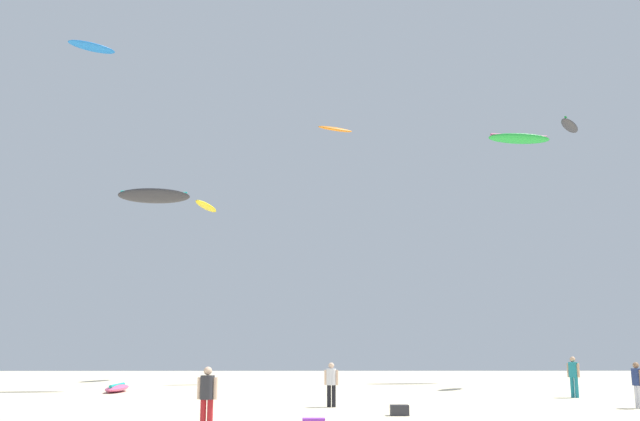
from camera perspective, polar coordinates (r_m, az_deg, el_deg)
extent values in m
cylinder|color=#B21E23|center=(17.99, -9.03, -16.30)|extent=(0.14, 0.14, 0.77)
cylinder|color=#B21E23|center=(18.04, -9.58, -16.26)|extent=(0.14, 0.14, 0.77)
cylinder|color=#2D2D33|center=(17.97, -9.23, -14.14)|extent=(0.35, 0.35, 0.58)
cylinder|color=beige|center=(17.90, -8.59, -14.24)|extent=(0.10, 0.10, 0.53)
cylinder|color=beige|center=(18.04, -9.88, -14.18)|extent=(0.10, 0.10, 0.53)
sphere|color=beige|center=(17.95, -9.19, -12.86)|extent=(0.21, 0.21, 0.21)
cylinder|color=silver|center=(27.17, 24.80, -13.73)|extent=(0.14, 0.14, 0.77)
cylinder|color=silver|center=(27.32, 24.57, -13.73)|extent=(0.14, 0.14, 0.77)
cylinder|color=navy|center=(27.21, 24.56, -12.32)|extent=(0.35, 0.35, 0.58)
cylinder|color=#936B4C|center=(27.38, 24.30, -12.38)|extent=(0.10, 0.10, 0.53)
sphere|color=#936B4C|center=(27.20, 24.49, -11.48)|extent=(0.21, 0.21, 0.21)
cylinder|color=black|center=(25.45, 1.14, -14.99)|extent=(0.14, 0.14, 0.76)
cylinder|color=black|center=(25.49, 0.74, -14.98)|extent=(0.14, 0.14, 0.76)
cylinder|color=silver|center=(25.44, 0.93, -13.49)|extent=(0.35, 0.35, 0.57)
cylinder|color=beige|center=(25.39, 1.40, -13.54)|extent=(0.10, 0.10, 0.53)
cylinder|color=beige|center=(25.49, 0.48, -13.54)|extent=(0.10, 0.10, 0.53)
sphere|color=beige|center=(25.43, 0.93, -12.60)|extent=(0.21, 0.21, 0.21)
cylinder|color=teal|center=(32.36, 20.31, -13.47)|extent=(0.16, 0.16, 0.85)
cylinder|color=teal|center=(32.45, 20.01, -13.49)|extent=(0.16, 0.16, 0.85)
cylinder|color=teal|center=(32.38, 20.07, -12.17)|extent=(0.39, 0.39, 0.64)
cylinder|color=tan|center=(32.27, 20.43, -12.20)|extent=(0.11, 0.11, 0.59)
cylinder|color=tan|center=(32.49, 19.71, -12.23)|extent=(0.11, 0.11, 0.59)
sphere|color=tan|center=(32.37, 20.01, -11.40)|extent=(0.23, 0.23, 0.23)
ellipsoid|color=#E5598C|center=(36.10, -16.32, -13.83)|extent=(1.12, 3.30, 0.41)
cylinder|color=#19B29E|center=(36.09, -16.31, -13.60)|extent=(0.31, 3.00, 0.14)
cube|color=#2D2D33|center=(22.35, 6.54, -15.97)|extent=(0.56, 0.36, 0.32)
ellipsoid|color=orange|center=(47.09, 1.25, 6.70)|extent=(2.62, 1.73, 0.49)
ellipsoid|color=green|center=(50.29, 16.02, 5.69)|extent=(4.56, 1.87, 0.70)
cylinder|color=#E5598C|center=(50.34, 16.01, 5.91)|extent=(4.07, 0.72, 0.20)
ellipsoid|color=#2D2D33|center=(44.22, 19.80, 6.56)|extent=(2.22, 3.01, 0.47)
cylinder|color=green|center=(44.26, 19.79, 6.72)|extent=(1.46, 2.43, 0.13)
ellipsoid|color=yellow|center=(51.10, -9.33, 0.35)|extent=(1.70, 3.98, 0.64)
ellipsoid|color=#2D2D33|center=(38.45, -13.47, 1.18)|extent=(3.91, 1.42, 0.92)
cylinder|color=#19B29E|center=(38.49, -13.45, 1.43)|extent=(3.52, 0.47, 0.17)
ellipsoid|color=blue|center=(60.40, -18.22, 12.63)|extent=(3.75, 3.01, 0.62)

